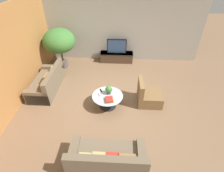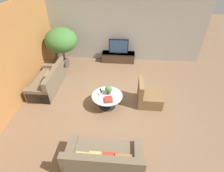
# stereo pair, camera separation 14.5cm
# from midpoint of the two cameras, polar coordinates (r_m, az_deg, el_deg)

# --- Properties ---
(ground_plane) EXTENTS (24.00, 24.00, 0.00)m
(ground_plane) POSITION_cam_midpoint_polar(r_m,az_deg,el_deg) (6.08, 0.39, -5.32)
(ground_plane) COLOR brown
(back_wall_stone) EXTENTS (7.40, 0.12, 3.00)m
(back_wall_stone) POSITION_cam_midpoint_polar(r_m,az_deg,el_deg) (8.18, 1.56, 18.45)
(back_wall_stone) COLOR #A39E93
(back_wall_stone) RESTS_ON ground
(side_wall_left) EXTENTS (0.12, 7.40, 3.00)m
(side_wall_left) POSITION_cam_midpoint_polar(r_m,az_deg,el_deg) (6.38, -30.45, 7.73)
(side_wall_left) COLOR #B2753D
(side_wall_left) RESTS_ON ground
(media_console) EXTENTS (1.53, 0.50, 0.44)m
(media_console) POSITION_cam_midpoint_polar(r_m,az_deg,el_deg) (8.39, 1.00, 9.49)
(media_console) COLOR #473323
(media_console) RESTS_ON ground
(television) EXTENTS (0.88, 0.13, 0.66)m
(television) POSITION_cam_midpoint_polar(r_m,az_deg,el_deg) (8.15, 1.04, 12.83)
(television) COLOR black
(television) RESTS_ON media_console
(coffee_table) EXTENTS (1.00, 1.00, 0.46)m
(coffee_table) POSITION_cam_midpoint_polar(r_m,az_deg,el_deg) (5.73, -2.18, -4.21)
(coffee_table) COLOR black
(coffee_table) RESTS_ON ground
(couch_by_wall) EXTENTS (0.84, 1.84, 0.84)m
(couch_by_wall) POSITION_cam_midpoint_polar(r_m,az_deg,el_deg) (6.94, -20.91, 0.97)
(couch_by_wall) COLOR brown
(couch_by_wall) RESTS_ON ground
(couch_near_entry) EXTENTS (1.78, 0.84, 0.84)m
(couch_near_entry) POSITION_cam_midpoint_polar(r_m,az_deg,el_deg) (4.39, -2.55, -23.00)
(couch_near_entry) COLOR brown
(couch_near_entry) RESTS_ON ground
(armchair_wicker) EXTENTS (0.80, 0.76, 0.86)m
(armchair_wicker) POSITION_cam_midpoint_polar(r_m,az_deg,el_deg) (6.02, 11.01, -3.26)
(armchair_wicker) COLOR brown
(armchair_wicker) RESTS_ON ground
(potted_palm_tall) EXTENTS (1.32, 1.32, 1.75)m
(potted_palm_tall) POSITION_cam_midpoint_polar(r_m,az_deg,el_deg) (7.83, -17.37, 13.73)
(potted_palm_tall) COLOR #514C47
(potted_palm_tall) RESTS_ON ground
(potted_plant_tabletop) EXTENTS (0.23, 0.23, 0.29)m
(potted_plant_tabletop) POSITION_cam_midpoint_polar(r_m,az_deg,el_deg) (5.61, -1.80, -1.20)
(potted_plant_tabletop) COLOR #514C47
(potted_plant_tabletop) RESTS_ON coffee_table
(book_stack) EXTENTS (0.29, 0.32, 0.08)m
(book_stack) POSITION_cam_midpoint_polar(r_m,az_deg,el_deg) (5.42, -1.64, -4.52)
(book_stack) COLOR gold
(book_stack) RESTS_ON coffee_table
(remote_black) EXTENTS (0.09, 0.16, 0.02)m
(remote_black) POSITION_cam_midpoint_polar(r_m,az_deg,el_deg) (5.84, -4.34, -1.47)
(remote_black) COLOR black
(remote_black) RESTS_ON coffee_table
(remote_silver) EXTENTS (0.11, 0.16, 0.02)m
(remote_silver) POSITION_cam_midpoint_polar(r_m,az_deg,el_deg) (5.68, -4.95, -2.85)
(remote_silver) COLOR gray
(remote_silver) RESTS_ON coffee_table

